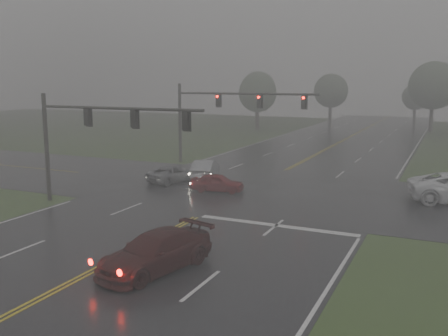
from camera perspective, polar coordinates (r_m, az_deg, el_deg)
The scene contains 14 objects.
main_road at distance 32.57m, azimuth 1.68°, elevation -3.13°, with size 18.00×160.00×0.02m, color black.
cross_street at distance 34.38m, azimuth 2.99°, elevation -2.44°, with size 120.00×14.00×0.02m, color black.
stop_bar at distance 25.96m, azimuth 5.99°, elevation -6.60°, with size 8.50×0.50×0.01m, color silver.
sedan_maroon at distance 20.21m, azimuth -7.77°, elevation -11.53°, with size 2.10×5.16×1.50m, color #340909.
sedan_red at distance 33.58m, azimuth -0.76°, elevation -2.73°, with size 1.44×3.57×1.22m, color maroon.
sedan_silver at distance 38.05m, azimuth -2.15°, elevation -1.22°, with size 1.53×4.38×1.44m, color gray.
car_grey at distance 36.94m, azimuth -5.69°, elevation -1.60°, with size 1.99×4.32×1.20m, color #5B5D63.
signal_gantry_near at distance 30.15m, azimuth -15.21°, elevation 4.38°, with size 11.00×0.29×6.63m.
signal_gantry_far at distance 43.70m, azimuth -0.49°, elevation 6.86°, with size 12.92×0.36×7.12m.
tree_nw_a at distance 75.83m, azimuth 3.86°, elevation 8.53°, with size 5.72×5.72×8.40m.
tree_ne_a at distance 78.37m, azimuth 22.81°, elevation 8.67°, with size 6.90×6.90×10.14m.
tree_n_mid at distance 88.57m, azimuth 12.12°, elevation 8.61°, with size 5.84×5.84×8.58m.
tree_nw_b at distance 87.90m, azimuth 3.91°, elevation 8.99°, with size 6.13×6.13×9.01m.
tree_n_far at distance 96.03m, azimuth 21.04°, elevation 7.59°, with size 4.68×4.68×6.87m.
Camera 1 is at (12.43, -9.19, 7.37)m, focal length 40.00 mm.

